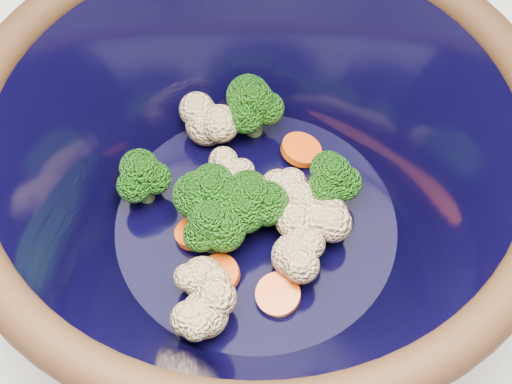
# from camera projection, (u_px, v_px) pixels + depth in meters

# --- Properties ---
(counter) EXTENTS (1.20, 1.20, 0.90)m
(counter) POSITION_uv_depth(u_px,v_px,m) (245.00, 331.00, 0.99)
(counter) COLOR white
(counter) RESTS_ON ground
(mixing_bowl) EXTENTS (0.44, 0.44, 0.16)m
(mixing_bowl) POSITION_uv_depth(u_px,v_px,m) (256.00, 179.00, 0.48)
(mixing_bowl) COLOR black
(mixing_bowl) RESTS_ON counter
(vegetable_pile) EXTENTS (0.18, 0.21, 0.06)m
(vegetable_pile) POSITION_uv_depth(u_px,v_px,m) (244.00, 192.00, 0.51)
(vegetable_pile) COLOR #608442
(vegetable_pile) RESTS_ON mixing_bowl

